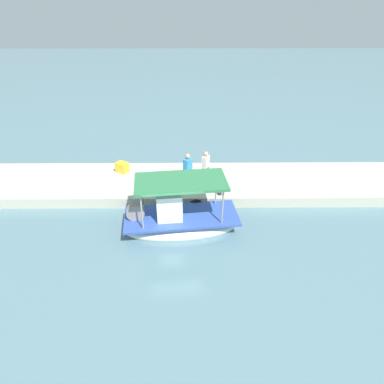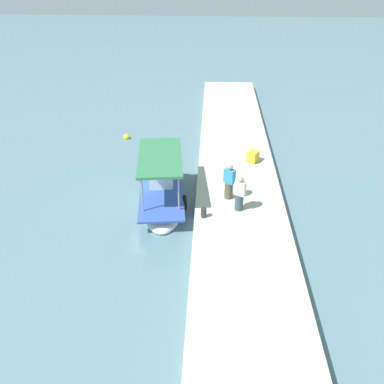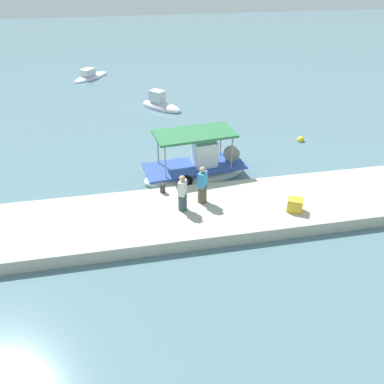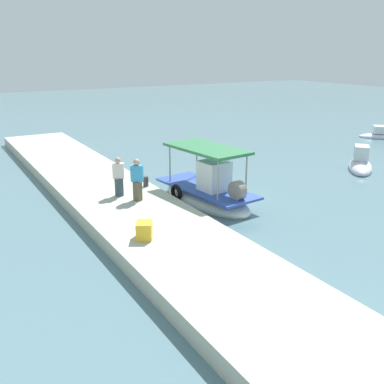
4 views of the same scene
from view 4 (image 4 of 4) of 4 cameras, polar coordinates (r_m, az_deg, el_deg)
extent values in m
plane|color=slate|center=(20.19, 3.55, -1.23)|extent=(120.00, 120.00, 0.00)
cube|color=beige|center=(18.19, -7.64, -2.60)|extent=(36.00, 4.07, 0.56)
ellipsoid|color=white|center=(20.06, 1.80, -0.94)|extent=(5.52, 2.62, 0.96)
cube|color=#3351B0|center=(19.90, 1.81, 0.50)|extent=(5.31, 2.60, 0.10)
cube|color=white|center=(19.32, 2.82, 1.94)|extent=(1.22, 1.24, 1.38)
cylinder|color=gray|center=(18.93, 6.90, 2.12)|extent=(0.07, 0.07, 1.78)
cylinder|color=gray|center=(17.93, 3.31, 1.33)|extent=(0.07, 0.07, 1.78)
cylinder|color=gray|center=(21.43, 0.61, 4.10)|extent=(0.07, 0.07, 1.78)
cylinder|color=gray|center=(20.55, -2.83, 3.48)|extent=(0.07, 0.07, 1.78)
cube|color=#317849|center=(19.44, 1.87, 5.55)|extent=(4.10, 2.37, 0.12)
torus|color=black|center=(19.97, -2.00, -0.05)|extent=(0.76, 0.26, 0.74)
cylinder|color=gray|center=(18.32, 5.78, 0.19)|extent=(0.83, 0.44, 0.80)
cylinder|color=brown|center=(18.63, -6.92, 0.17)|extent=(0.54, 0.54, 0.81)
cube|color=#3696CD|center=(18.42, -7.01, 2.37)|extent=(0.50, 0.56, 0.67)
sphere|color=tan|center=(18.31, -7.06, 3.79)|extent=(0.27, 0.27, 0.27)
cylinder|color=#354951|center=(19.33, -9.24, 0.65)|extent=(0.50, 0.50, 0.78)
cube|color=silver|center=(19.13, -9.34, 2.68)|extent=(0.44, 0.54, 0.64)
sphere|color=tan|center=(19.02, -9.41, 3.99)|extent=(0.25, 0.25, 0.25)
cylinder|color=#2D2D33|center=(20.54, -5.89, 1.34)|extent=(0.24, 0.24, 0.45)
cube|color=yellow|center=(14.91, -6.08, -4.86)|extent=(0.80, 0.75, 0.58)
ellipsoid|color=silver|center=(27.30, 20.58, 2.97)|extent=(3.34, 3.48, 0.74)
cube|color=silver|center=(27.47, 20.71, 4.71)|extent=(1.28, 1.30, 0.80)
cube|color=silver|center=(37.71, 22.97, 7.32)|extent=(1.49, 1.52, 0.55)
camera|label=1|loc=(27.96, 25.11, 21.84)|focal=30.91mm
camera|label=2|loc=(33.18, -18.05, 23.90)|focal=37.01mm
camera|label=3|loc=(20.96, -53.74, 20.51)|focal=35.94mm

